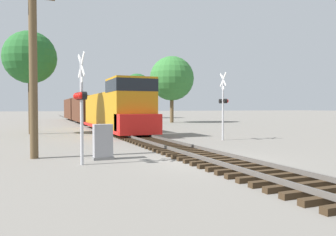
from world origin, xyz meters
name	(u,v)px	position (x,y,z in m)	size (l,w,h in m)	color
ground_plane	(209,160)	(0.00, 0.00, 0.00)	(400.00, 400.00, 0.00)	slate
rail_track_bed	(209,157)	(0.00, 0.00, 0.14)	(2.60, 160.00, 0.31)	#382819
freight_train	(91,110)	(0.00, 30.55, 1.90)	(3.05, 44.17, 4.35)	#B77A14
crossing_signal_near	(81,99)	(-5.02, 0.87, 2.47)	(0.41, 1.01, 4.22)	#B7B7BC
crossing_signal_far	(223,103)	(5.00, 7.01, 2.50)	(0.42, 1.01, 4.49)	#B7B7BC
relay_cabinet	(103,142)	(-4.01, 1.90, 0.72)	(0.84, 0.55, 1.47)	slate
utility_pole	(33,69)	(-6.66, 3.24, 3.80)	(1.80, 0.33, 7.41)	brown
tree_far_right	(30,58)	(-6.92, 17.30, 6.23)	(4.25, 4.25, 8.38)	#473521
tree_mid_background	(172,79)	(11.88, 32.09, 6.39)	(6.40, 6.40, 9.61)	brown
tree_deep_background	(137,88)	(13.23, 53.82, 6.26)	(5.94, 5.94, 9.25)	#473521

